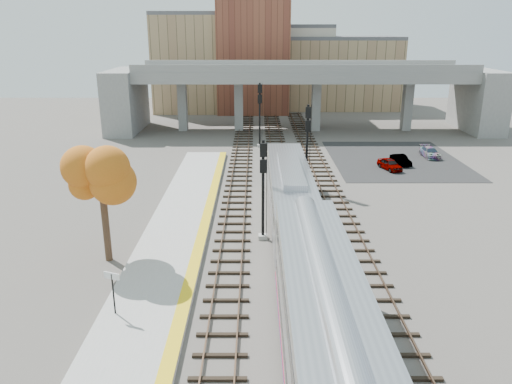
# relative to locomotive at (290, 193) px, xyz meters

# --- Properties ---
(ground) EXTENTS (160.00, 160.00, 0.00)m
(ground) POSITION_rel_locomotive_xyz_m (-1.00, -9.13, -2.28)
(ground) COLOR #47423D
(ground) RESTS_ON ground
(platform) EXTENTS (4.50, 60.00, 0.35)m
(platform) POSITION_rel_locomotive_xyz_m (-8.25, -9.13, -2.10)
(platform) COLOR #9E9E99
(platform) RESTS_ON ground
(yellow_strip) EXTENTS (0.70, 60.00, 0.01)m
(yellow_strip) POSITION_rel_locomotive_xyz_m (-6.35, -9.13, -1.92)
(yellow_strip) COLOR yellow
(yellow_strip) RESTS_ON platform
(tracks) EXTENTS (10.70, 95.00, 0.25)m
(tracks) POSITION_rel_locomotive_xyz_m (-0.07, 3.37, -2.20)
(tracks) COLOR black
(tracks) RESTS_ON ground
(overpass) EXTENTS (54.00, 12.00, 9.50)m
(overpass) POSITION_rel_locomotive_xyz_m (3.92, 35.87, 3.53)
(overpass) COLOR slate
(overpass) RESTS_ON ground
(buildings_far) EXTENTS (43.00, 21.00, 20.60)m
(buildings_far) POSITION_rel_locomotive_xyz_m (0.26, 57.44, 5.60)
(buildings_far) COLOR #9E845B
(buildings_far) RESTS_ON ground
(parking_lot) EXTENTS (14.00, 18.00, 0.04)m
(parking_lot) POSITION_rel_locomotive_xyz_m (13.00, 18.87, -2.26)
(parking_lot) COLOR black
(parking_lot) RESTS_ON ground
(locomotive) EXTENTS (3.02, 19.05, 4.10)m
(locomotive) POSITION_rel_locomotive_xyz_m (0.00, 0.00, 0.00)
(locomotive) COLOR #A8AAB2
(locomotive) RESTS_ON ground
(signal_mast_near) EXTENTS (0.60, 0.64, 7.03)m
(signal_mast_near) POSITION_rel_locomotive_xyz_m (-2.10, -3.30, 1.21)
(signal_mast_near) COLOR #9E9E99
(signal_mast_near) RESTS_ON ground
(signal_mast_mid) EXTENTS (0.60, 0.64, 7.67)m
(signal_mast_mid) POSITION_rel_locomotive_xyz_m (2.00, 8.24, 1.64)
(signal_mast_mid) COLOR #9E9E99
(signal_mast_mid) RESTS_ON ground
(signal_mast_far) EXTENTS (0.60, 0.64, 7.81)m
(signal_mast_far) POSITION_rel_locomotive_xyz_m (-2.10, 25.12, 1.73)
(signal_mast_far) COLOR #9E9E99
(signal_mast_far) RESTS_ON ground
(station_sign) EXTENTS (0.86, 0.37, 2.27)m
(station_sign) POSITION_rel_locomotive_xyz_m (-9.68, -13.38, -0.30)
(station_sign) COLOR black
(station_sign) RESTS_ON platform
(tree) EXTENTS (3.60, 3.60, 7.75)m
(tree) POSITION_rel_locomotive_xyz_m (-11.93, -6.56, 3.47)
(tree) COLOR #382619
(tree) RESTS_ON ground
(car_a) EXTENTS (2.29, 3.60, 1.14)m
(car_a) POSITION_rel_locomotive_xyz_m (11.31, 14.53, -1.67)
(car_a) COLOR #99999E
(car_a) RESTS_ON parking_lot
(car_b) EXTENTS (1.71, 3.36, 1.06)m
(car_b) POSITION_rel_locomotive_xyz_m (12.99, 16.49, -1.71)
(car_b) COLOR #99999E
(car_b) RESTS_ON parking_lot
(car_c) EXTENTS (1.67, 3.87, 1.11)m
(car_c) POSITION_rel_locomotive_xyz_m (17.23, 19.79, -1.68)
(car_c) COLOR #99999E
(car_c) RESTS_ON parking_lot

